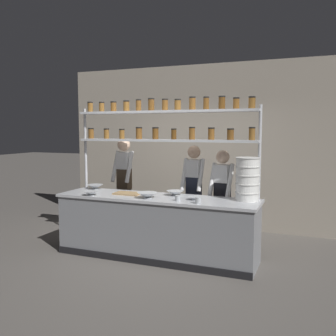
# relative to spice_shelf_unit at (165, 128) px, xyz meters

# --- Properties ---
(ground_plane) EXTENTS (40.00, 40.00, 0.00)m
(ground_plane) POSITION_rel_spice_shelf_unit_xyz_m (-0.01, -0.33, -1.93)
(ground_plane) COLOR #5B5651
(back_wall) EXTENTS (5.44, 0.12, 3.14)m
(back_wall) POSITION_rel_spice_shelf_unit_xyz_m (-0.01, 1.71, -0.36)
(back_wall) COLOR #9E9384
(back_wall) RESTS_ON ground_plane
(prep_counter) EXTENTS (3.04, 0.76, 0.92)m
(prep_counter) POSITION_rel_spice_shelf_unit_xyz_m (-0.01, -0.33, -1.47)
(prep_counter) COLOR gray
(prep_counter) RESTS_ON ground_plane
(spice_shelf_unit) EXTENTS (2.92, 0.28, 2.39)m
(spice_shelf_unit) POSITION_rel_spice_shelf_unit_xyz_m (0.00, 0.00, 0.00)
(spice_shelf_unit) COLOR #B7BABF
(spice_shelf_unit) RESTS_ON ground_plane
(chef_left) EXTENTS (0.37, 0.31, 1.75)m
(chef_left) POSITION_rel_spice_shelf_unit_xyz_m (-1.00, 0.51, -0.91)
(chef_left) COLOR black
(chef_left) RESTS_ON ground_plane
(chef_center) EXTENTS (0.38, 0.30, 1.65)m
(chef_center) POSITION_rel_spice_shelf_unit_xyz_m (0.32, 0.43, -0.98)
(chef_center) COLOR black
(chef_center) RESTS_ON ground_plane
(chef_right) EXTENTS (0.39, 0.32, 1.59)m
(chef_right) POSITION_rel_spice_shelf_unit_xyz_m (0.84, 0.25, -1.02)
(chef_right) COLOR black
(chef_right) RESTS_ON ground_plane
(container_stack) EXTENTS (0.34, 0.34, 0.61)m
(container_stack) POSITION_rel_spice_shelf_unit_xyz_m (1.29, -0.14, -0.71)
(container_stack) COLOR white
(container_stack) RESTS_ON prep_counter
(cutting_board) EXTENTS (0.40, 0.26, 0.02)m
(cutting_board) POSITION_rel_spice_shelf_unit_xyz_m (-0.50, -0.30, -1.00)
(cutting_board) COLOR #A88456
(cutting_board) RESTS_ON prep_counter
(prep_bowl_near_left) EXTENTS (0.23, 0.23, 0.06)m
(prep_bowl_near_left) POSITION_rel_spice_shelf_unit_xyz_m (-0.97, -0.60, -0.98)
(prep_bowl_near_left) COLOR #B2B7BC
(prep_bowl_near_left) RESTS_ON prep_counter
(prep_bowl_center_front) EXTENTS (0.27, 0.27, 0.07)m
(prep_bowl_center_front) POSITION_rel_spice_shelf_unit_xyz_m (-1.24, -0.05, -0.98)
(prep_bowl_center_front) COLOR #B2B7BC
(prep_bowl_center_front) RESTS_ON prep_counter
(prep_bowl_center_back) EXTENTS (0.26, 0.26, 0.07)m
(prep_bowl_center_back) POSITION_rel_spice_shelf_unit_xyz_m (0.21, -0.13, -0.98)
(prep_bowl_center_back) COLOR silver
(prep_bowl_center_back) RESTS_ON prep_counter
(prep_bowl_near_right) EXTENTS (0.18, 0.18, 0.05)m
(prep_bowl_near_right) POSITION_rel_spice_shelf_unit_xyz_m (0.59, -0.37, -0.99)
(prep_bowl_near_right) COLOR silver
(prep_bowl_near_right) RESTS_ON prep_counter
(prep_bowl_far_left) EXTENTS (0.30, 0.30, 0.08)m
(prep_bowl_far_left) POSITION_rel_spice_shelf_unit_xyz_m (-0.08, -0.49, -0.97)
(prep_bowl_far_left) COLOR silver
(prep_bowl_far_left) RESTS_ON prep_counter
(serving_cup_front) EXTENTS (0.08, 0.08, 0.09)m
(serving_cup_front) POSITION_rel_spice_shelf_unit_xyz_m (0.72, -0.60, -0.97)
(serving_cup_front) COLOR #B2B7BC
(serving_cup_front) RESTS_ON prep_counter
(serving_cup_by_board) EXTENTS (0.07, 0.07, 0.08)m
(serving_cup_by_board) POSITION_rel_spice_shelf_unit_xyz_m (0.40, -0.54, -0.97)
(serving_cup_by_board) COLOR #B2B7BC
(serving_cup_by_board) RESTS_ON prep_counter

